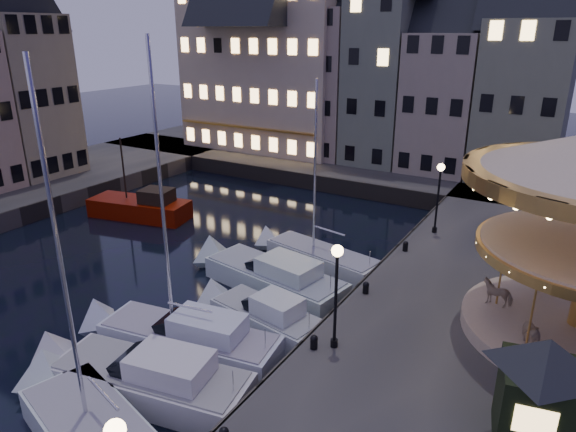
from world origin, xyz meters
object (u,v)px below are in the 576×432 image
Objects in this scene: bollard_b at (314,341)px; motorboat_b at (142,378)px; bollard_d at (405,246)px; motorboat_f at (315,257)px; motorboat_e at (269,276)px; streetlamp_b at (336,282)px; streetlamp_c at (439,188)px; motorboat_d at (260,316)px; red_fishing_boat at (142,208)px; bollard_c at (366,287)px; ticket_kiosk at (544,375)px; motorboat_a at (89,429)px; motorboat_c at (181,337)px.

bollard_b is 6.43m from motorboat_b.
motorboat_f reaches higher than bollard_d.
bollard_d is at bearing 71.27° from motorboat_b.
bollard_b is 0.06× the size of motorboat_e.
streetlamp_b is 2.54m from bollard_b.
streetlamp_c is 7.32× the size of bollard_d.
streetlamp_c is at bearing 55.47° from motorboat_e.
motorboat_e is at bearing 116.98° from motorboat_d.
red_fishing_boat is (-18.82, -1.03, -0.91)m from bollard_d.
streetlamp_c is 0.49× the size of motorboat_b.
red_fishing_boat is at bearing 153.28° from bollard_b.
streetlamp_c reaches higher than bollard_c.
bollard_d is at bearing 90.00° from bollard_b.
motorboat_b is (-5.52, -4.52, -3.37)m from streetlamp_b.
motorboat_b is 2.14× the size of ticket_kiosk.
motorboat_b is (-0.29, 2.59, 0.11)m from motorboat_a.
red_fishing_boat reaches higher than bollard_c.
streetlamp_b is 7.32× the size of bollard_b.
bollard_b is 21.09m from red_fishing_boat.
bollard_b is (-0.60, -14.00, -2.41)m from streetlamp_c.
bollard_c is 10.32m from motorboat_b.
bollard_b is at bearing -26.00° from motorboat_d.
streetlamp_b reaches higher than motorboat_b.
motorboat_b reaches higher than bollard_d.
motorboat_c is 17.17m from red_fishing_boat.
motorboat_f reaches higher than red_fishing_boat.
motorboat_e reaches higher than bollard_d.
motorboat_f is at bearing 88.54° from motorboat_b.
motorboat_d is 0.61× the size of motorboat_f.
red_fishing_boat is at bearing 162.56° from motorboat_e.
motorboat_e is at bearing 141.61° from streetlamp_b.
ticket_kiosk is (12.22, -9.66, 3.13)m from motorboat_f.
motorboat_b is 9.29m from motorboat_e.
streetlamp_c is 9.34m from bollard_c.
red_fishing_boat is at bearing 153.11° from motorboat_d.
red_fishing_boat is at bearing 177.11° from motorboat_f.
bollard_c and bollard_d have the same top height.
motorboat_a is 2.00× the size of motorboat_d.
motorboat_e is at bearing 89.56° from motorboat_c.
streetlamp_c reaches higher than ticket_kiosk.
bollard_c is at bearing -93.81° from streetlamp_c.
motorboat_f is (0.86, 10.08, -0.15)m from motorboat_c.
motorboat_d is (-4.24, 1.27, -3.38)m from streetlamp_b.
motorboat_e is at bearing -103.12° from motorboat_f.
motorboat_c is 10.11m from motorboat_f.
motorboat_d is at bearing -138.41° from bollard_c.
red_fishing_boat reaches higher than ticket_kiosk.
ticket_kiosk is at bearing 13.93° from motorboat_b.
motorboat_e is (-5.41, 0.26, -0.96)m from bollard_c.
motorboat_b is at bearing -140.71° from streetlamp_b.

